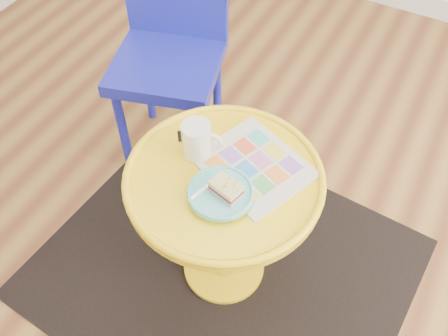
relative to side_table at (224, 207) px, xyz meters
The scene contains 10 objects.
floor 0.41m from the side_table, 87.70° to the left, with size 4.00×4.00×0.00m, color brown.
room_walls 1.47m from the side_table, 134.02° to the left, with size 4.00×4.00×4.00m.
rug 0.40m from the side_table, 89.78° to the right, with size 1.30×1.10×0.01m, color black.
side_table is the anchor object (origin of this frame).
chair 0.74m from the side_table, 134.87° to the left, with size 0.50×0.50×0.91m.
newspaper 0.19m from the side_table, 52.82° to the left, with size 0.31×0.26×0.01m, color silver.
mug 0.25m from the side_table, 158.40° to the left, with size 0.13×0.09×0.12m.
plate 0.19m from the side_table, 68.84° to the right, with size 0.19×0.19×0.02m.
cake_slice 0.22m from the side_table, 57.08° to the right, with size 0.10×0.08×0.04m.
fork 0.20m from the side_table, 100.66° to the right, with size 0.05×0.14×0.00m.
Camera 1 is at (0.43, -0.83, 1.71)m, focal length 40.00 mm.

